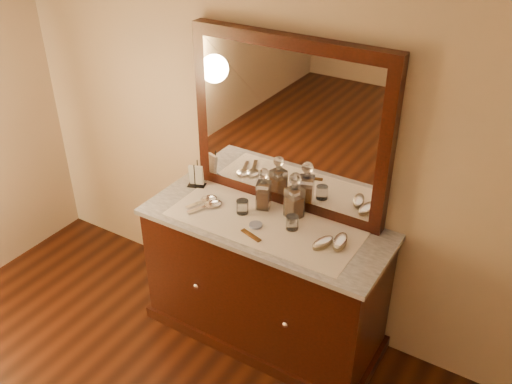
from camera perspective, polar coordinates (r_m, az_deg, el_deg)
dresser_cabinet at (r=3.43m, az=0.89°, el=-9.15°), size 1.40×0.55×0.82m
dresser_plinth at (r=3.68m, az=0.84°, el=-13.54°), size 1.46×0.59×0.08m
knob_left at (r=3.35m, az=-6.12°, el=-9.52°), size 0.04×0.04×0.04m
knob_right at (r=3.11m, az=3.01°, el=-13.35°), size 0.04×0.04×0.04m
marble_top at (r=3.17m, az=0.95°, el=-3.30°), size 1.44×0.59×0.03m
mirror_frame at (r=3.10m, az=3.36°, el=6.78°), size 1.20×0.08×1.00m
mirror_glass at (r=3.07m, az=3.05°, el=6.56°), size 1.06×0.01×0.86m
lace_runner at (r=3.15m, az=0.76°, el=-3.22°), size 1.10×0.45×0.00m
pin_dish at (r=3.12m, az=-0.03°, el=-3.40°), size 0.10×0.10×0.01m
comb at (r=3.04m, az=-0.51°, el=-4.44°), size 0.14×0.07×0.01m
napkin_rack at (r=3.49m, az=-6.11°, el=1.58°), size 0.12×0.10×0.16m
decanter_left at (r=3.22m, az=0.78°, el=-0.10°), size 0.10×0.10×0.26m
decanter_right at (r=3.15m, az=3.94°, el=-0.83°), size 0.11×0.11×0.28m
brush_near at (r=2.98m, az=6.83°, el=-5.19°), size 0.10×0.16×0.04m
brush_far at (r=3.00m, az=8.58°, el=-5.06°), size 0.09×0.16×0.04m
hand_mirror_outer at (r=3.35m, az=-5.10°, el=-0.80°), size 0.12×0.22×0.02m
hand_mirror_inner at (r=3.30m, az=-4.70°, el=-1.32°), size 0.14×0.23×0.02m
tumblers at (r=3.14m, az=1.11°, el=-2.31°), size 0.39×0.08×0.08m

